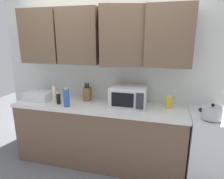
{
  "coord_description": "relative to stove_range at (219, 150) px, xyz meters",
  "views": [
    {
      "loc": [
        0.85,
        -2.76,
        1.82
      ],
      "look_at": [
        0.19,
        -0.25,
        1.12
      ],
      "focal_mm": 31.45,
      "sensor_mm": 36.0,
      "label": 1
    }
  ],
  "objects": [
    {
      "name": "dish_rack",
      "position": [
        -2.53,
        0.02,
        0.51
      ],
      "size": [
        0.38,
        0.3,
        0.12
      ],
      "primitive_type": "cube",
      "color": "silver",
      "rests_on": "counter_run"
    },
    {
      "name": "kettle",
      "position": [
        -0.17,
        -0.14,
        0.54
      ],
      "size": [
        0.21,
        0.21,
        0.18
      ],
      "color": "#B2B2B7",
      "rests_on": "stove_range"
    },
    {
      "name": "knife_block",
      "position": [
        -1.81,
        0.16,
        0.55
      ],
      "size": [
        0.11,
        0.13,
        0.27
      ],
      "color": "brown",
      "rests_on": "counter_run"
    },
    {
      "name": "bottle_blue_cleaner",
      "position": [
        -1.98,
        -0.16,
        0.57
      ],
      "size": [
        0.08,
        0.08,
        0.26
      ],
      "color": "#2D56B7",
      "rests_on": "counter_run"
    },
    {
      "name": "bottle_white_jar",
      "position": [
        -2.24,
        -0.02,
        0.57
      ],
      "size": [
        0.05,
        0.05,
        0.24
      ],
      "color": "white",
      "rests_on": "counter_run"
    },
    {
      "name": "microwave",
      "position": [
        -1.17,
        0.08,
        0.59
      ],
      "size": [
        0.48,
        0.37,
        0.28
      ],
      "color": "silver",
      "rests_on": "counter_run"
    },
    {
      "name": "stove_range",
      "position": [
        0.0,
        0.0,
        0.0
      ],
      "size": [
        0.76,
        0.64,
        0.91
      ],
      "color": "silver",
      "rests_on": "ground_plane"
    },
    {
      "name": "bottle_yellow_mustard",
      "position": [
        -0.64,
        0.12,
        0.53
      ],
      "size": [
        0.08,
        0.08,
        0.18
      ],
      "color": "gold",
      "rests_on": "counter_run"
    },
    {
      "name": "counter_run",
      "position": [
        -1.59,
        0.02,
        -0.0
      ],
      "size": [
        2.4,
        0.63,
        0.9
      ],
      "color": "brown",
      "rests_on": "ground_plane"
    },
    {
      "name": "wall_back_with_cabinets",
      "position": [
        -1.59,
        0.25,
        1.12
      ],
      "size": [
        3.27,
        0.49,
        2.6
      ],
      "color": "silver",
      "rests_on": "ground_plane"
    },
    {
      "name": "bottle_soy_dark",
      "position": [
        -2.14,
        -0.09,
        0.53
      ],
      "size": [
        0.06,
        0.06,
        0.18
      ],
      "color": "black",
      "rests_on": "counter_run"
    }
  ]
}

